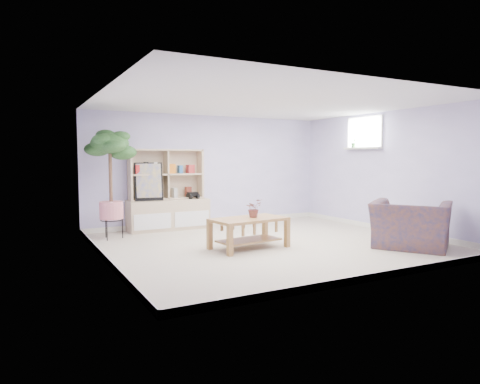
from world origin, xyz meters
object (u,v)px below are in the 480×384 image
storage_unit (168,190)px  coffee_table (249,233)px  armchair (411,222)px  floor_tree (111,184)px

storage_unit → coffee_table: (0.56, -2.39, -0.58)m
coffee_table → armchair: size_ratio=1.03×
storage_unit → armchair: bearing=-51.4°
armchair → coffee_table: bearing=28.6°
coffee_table → armchair: (2.33, -1.24, 0.19)m
floor_tree → armchair: floor_tree is taller
coffee_table → floor_tree: bearing=126.6°
coffee_table → armchair: 2.65m
storage_unit → coffee_table: 2.52m
storage_unit → armchair: storage_unit is taller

